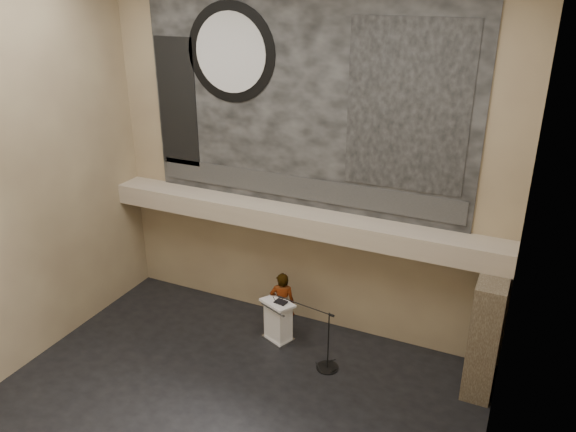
% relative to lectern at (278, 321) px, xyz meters
% --- Properties ---
extents(floor, '(10.00, 10.00, 0.00)m').
position_rel_lectern_xyz_m(floor, '(0.08, -2.79, -0.55)').
color(floor, black).
rests_on(floor, ground).
extents(wall_back, '(10.00, 0.02, 8.50)m').
position_rel_lectern_xyz_m(wall_back, '(0.08, 1.21, 3.70)').
color(wall_back, '#7E6950').
rests_on(wall_back, floor).
extents(wall_front, '(10.00, 0.02, 8.50)m').
position_rel_lectern_xyz_m(wall_front, '(0.08, -6.79, 3.70)').
color(wall_front, '#7E6950').
rests_on(wall_front, floor).
extents(wall_left, '(0.02, 8.00, 8.50)m').
position_rel_lectern_xyz_m(wall_left, '(-4.92, -2.79, 3.70)').
color(wall_left, '#7E6950').
rests_on(wall_left, floor).
extents(wall_right, '(0.02, 8.00, 8.50)m').
position_rel_lectern_xyz_m(wall_right, '(5.08, -2.79, 3.70)').
color(wall_right, '#7E6950').
rests_on(wall_right, floor).
extents(soffit, '(10.00, 0.80, 0.50)m').
position_rel_lectern_xyz_m(soffit, '(0.08, 0.81, 2.40)').
color(soffit, tan).
rests_on(soffit, wall_back).
extents(sprinkler_left, '(0.04, 0.04, 0.06)m').
position_rel_lectern_xyz_m(sprinkler_left, '(-1.52, 0.76, 2.12)').
color(sprinkler_left, '#B2893D').
rests_on(sprinkler_left, soffit).
extents(sprinkler_right, '(0.04, 0.04, 0.06)m').
position_rel_lectern_xyz_m(sprinkler_right, '(1.98, 0.76, 2.12)').
color(sprinkler_right, '#B2893D').
rests_on(sprinkler_right, soffit).
extents(banner, '(8.00, 0.05, 5.00)m').
position_rel_lectern_xyz_m(banner, '(0.08, 1.18, 5.15)').
color(banner, black).
rests_on(banner, wall_back).
extents(banner_text_strip, '(7.76, 0.02, 0.55)m').
position_rel_lectern_xyz_m(banner_text_strip, '(0.08, 1.14, 3.10)').
color(banner_text_strip, '#2A2A2A').
rests_on(banner_text_strip, banner).
extents(banner_clock_rim, '(2.30, 0.02, 2.30)m').
position_rel_lectern_xyz_m(banner_clock_rim, '(-1.72, 1.14, 6.15)').
color(banner_clock_rim, black).
rests_on(banner_clock_rim, banner).
extents(banner_clock_face, '(1.84, 0.02, 1.84)m').
position_rel_lectern_xyz_m(banner_clock_face, '(-1.72, 1.12, 6.15)').
color(banner_clock_face, silver).
rests_on(banner_clock_face, banner).
extents(banner_building_print, '(2.60, 0.02, 3.60)m').
position_rel_lectern_xyz_m(banner_building_print, '(2.48, 1.14, 5.25)').
color(banner_building_print, black).
rests_on(banner_building_print, banner).
extents(banner_brick_print, '(1.10, 0.02, 3.20)m').
position_rel_lectern_xyz_m(banner_brick_print, '(-3.32, 1.14, 4.85)').
color(banner_brick_print, black).
rests_on(banner_brick_print, banner).
extents(stone_pier, '(0.60, 1.40, 2.70)m').
position_rel_lectern_xyz_m(stone_pier, '(4.73, 0.36, 0.80)').
color(stone_pier, '#413528').
rests_on(stone_pier, floor).
extents(lectern, '(0.92, 0.79, 1.14)m').
position_rel_lectern_xyz_m(lectern, '(0.00, 0.00, 0.00)').
color(lectern, silver).
rests_on(lectern, floor).
extents(binder, '(0.31, 0.26, 0.04)m').
position_rel_lectern_xyz_m(binder, '(0.08, -0.02, 0.56)').
color(binder, black).
rests_on(binder, lectern).
extents(papers, '(0.21, 0.27, 0.00)m').
position_rel_lectern_xyz_m(papers, '(-0.12, 0.00, 0.55)').
color(papers, silver).
rests_on(papers, lectern).
extents(speaker_person, '(0.72, 0.59, 1.71)m').
position_rel_lectern_xyz_m(speaker_person, '(-0.04, 0.32, 0.30)').
color(speaker_person, white).
rests_on(speaker_person, floor).
extents(mic_stand, '(1.61, 0.52, 1.49)m').
position_rel_lectern_xyz_m(mic_stand, '(1.45, -0.51, -0.32)').
color(mic_stand, black).
rests_on(mic_stand, floor).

